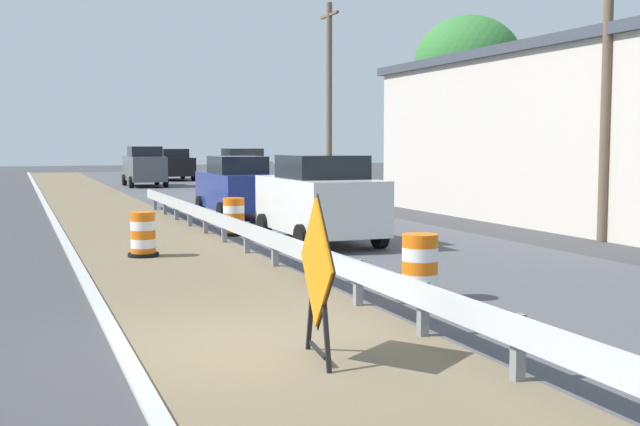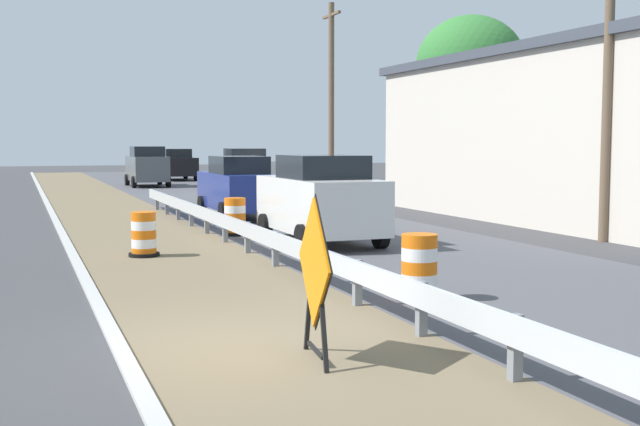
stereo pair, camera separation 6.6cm
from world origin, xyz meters
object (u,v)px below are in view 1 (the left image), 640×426
Objects in this scene: traffic_barrel_nearest at (420,270)px; utility_pole_near at (608,43)px; car_lead_far_lane at (144,166)px; car_lead_near_lane at (319,199)px; utility_pole_mid at (329,99)px; traffic_barrel_close at (143,237)px; warning_sign_diamond at (317,270)px; car_mid_far_lane at (148,161)px; car_trailing_near_lane at (243,172)px; car_trailing_far_lane at (236,187)px; car_distant_a at (174,164)px; traffic_barrel_mid at (234,218)px.

utility_pole_near reaches higher than traffic_barrel_nearest.
traffic_barrel_nearest is 10.25m from utility_pole_near.
utility_pole_near reaches higher than car_lead_far_lane.
car_lead_far_lane is at bearing 102.84° from utility_pole_near.
utility_pole_mid reaches higher than car_lead_near_lane.
car_lead_near_lane reaches higher than traffic_barrel_close.
car_mid_far_lane is (6.47, 53.76, 0.01)m from warning_sign_diamond.
traffic_barrel_close is 0.22× the size of car_lead_near_lane.
car_trailing_near_lane is 1.00× the size of car_mid_far_lane.
car_mid_far_lane reaches higher than car_trailing_far_lane.
utility_pole_mid is (5.39, -14.68, 3.12)m from car_lead_far_lane.
utility_pole_mid is (-1.39, 15.06, -0.66)m from utility_pole_near.
traffic_barrel_close is at bearing 152.46° from car_trailing_far_lane.
utility_pole_mid reaches higher than traffic_barrel_nearest.
car_lead_near_lane is at bearing 81.68° from traffic_barrel_nearest.
traffic_barrel_close is 45.13m from car_mid_far_lane.
warning_sign_diamond is 0.41× the size of car_trailing_far_lane.
car_lead_near_lane is 14.25m from utility_pole_mid.
utility_pole_near is (3.80, -36.88, 3.87)m from car_distant_a.
car_lead_near_lane is 0.94× the size of car_trailing_far_lane.
car_distant_a is (7.29, 35.48, 0.59)m from traffic_barrel_close.
car_trailing_near_lane is at bearing 99.71° from utility_pole_near.
car_trailing_near_lane is (3.16, 18.49, 0.01)m from car_lead_near_lane.
traffic_barrel_nearest is 14.57m from car_trailing_far_lane.
traffic_barrel_nearest is at bearing -87.23° from traffic_barrel_mid.
car_mid_far_lane is at bearing 81.02° from traffic_barrel_close.
traffic_barrel_nearest is 0.24× the size of car_lead_far_lane.
car_mid_far_lane is 9.10m from car_distant_a.
utility_pole_near is (10.52, 7.79, 3.86)m from warning_sign_diamond.
traffic_barrel_mid is 13.04m from utility_pole_mid.
car_distant_a is (4.42, 32.27, 0.58)m from traffic_barrel_mid.
car_lead_far_lane is (-3.24, 9.04, 0.03)m from car_trailing_near_lane.
car_mid_far_lane is (2.73, 16.24, -0.07)m from car_lead_far_lane.
car_trailing_near_lane is 0.52× the size of utility_pole_mid.
utility_pole_near is at bearing 4.40° from car_distant_a.
utility_pole_near is at bearing -7.20° from traffic_barrel_close.
car_trailing_near_lane is 9.60m from car_lead_far_lane.
warning_sign_diamond reaches higher than traffic_barrel_close.
warning_sign_diamond reaches higher than traffic_barrel_nearest.
car_trailing_near_lane is (7.55, 19.30, 0.65)m from traffic_barrel_close.
car_distant_a is 22.20m from utility_pole_mid.
car_mid_far_lane is at bearing -179.92° from car_distant_a.
car_trailing_far_lane is 0.57× the size of utility_pole_mid.
traffic_barrel_nearest is 0.24× the size of car_lead_near_lane.
car_distant_a is at bearing 95.88° from utility_pole_near.
utility_pole_near is at bearing -29.30° from traffic_barrel_mid.
car_mid_far_lane reaches higher than traffic_barrel_nearest.
car_mid_far_lane is (4.17, 41.36, 0.60)m from traffic_barrel_mid.
traffic_barrel_nearest is at bearing -3.06° from car_mid_far_lane.
car_distant_a reaches higher than traffic_barrel_mid.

